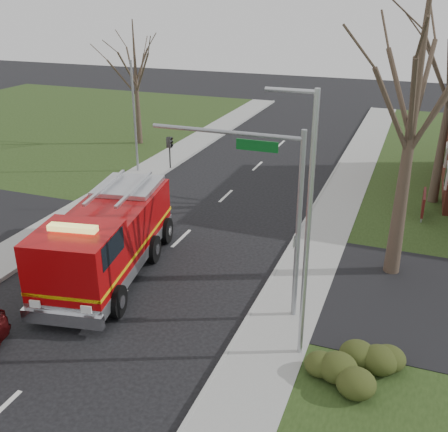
% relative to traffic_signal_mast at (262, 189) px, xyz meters
% --- Properties ---
extents(ground, '(120.00, 120.00, 0.00)m').
position_rel_traffic_signal_mast_xyz_m(ground, '(-5.21, -1.50, -4.71)').
color(ground, black).
rests_on(ground, ground).
extents(sidewalk_right, '(2.40, 80.00, 0.15)m').
position_rel_traffic_signal_mast_xyz_m(sidewalk_right, '(0.99, -1.50, -4.63)').
color(sidewalk_right, gray).
rests_on(sidewalk_right, ground).
extents(health_center_sign, '(0.12, 2.00, 1.40)m').
position_rel_traffic_signal_mast_xyz_m(health_center_sign, '(5.29, 11.00, -3.83)').
color(health_center_sign, '#481210').
rests_on(health_center_sign, ground).
extents(hedge_corner, '(2.80, 2.00, 0.90)m').
position_rel_traffic_signal_mast_xyz_m(hedge_corner, '(3.79, -2.50, -4.13)').
color(hedge_corner, '#2D3814').
rests_on(hedge_corner, lawn_right).
extents(bare_tree_near, '(6.00, 6.00, 12.00)m').
position_rel_traffic_signal_mast_xyz_m(bare_tree_near, '(4.29, 4.50, 2.71)').
color(bare_tree_near, '#362C20').
rests_on(bare_tree_near, ground).
extents(bare_tree_left, '(4.50, 4.50, 9.00)m').
position_rel_traffic_signal_mast_xyz_m(bare_tree_left, '(-15.21, 18.50, 0.86)').
color(bare_tree_left, '#362C20').
rests_on(bare_tree_left, ground).
extents(traffic_signal_mast, '(5.29, 0.18, 6.80)m').
position_rel_traffic_signal_mast_xyz_m(traffic_signal_mast, '(0.00, 0.00, 0.00)').
color(traffic_signal_mast, gray).
rests_on(traffic_signal_mast, ground).
extents(streetlight_pole, '(1.48, 0.16, 8.40)m').
position_rel_traffic_signal_mast_xyz_m(streetlight_pole, '(1.93, -2.00, -0.16)').
color(streetlight_pole, '#B7BABF').
rests_on(streetlight_pole, ground).
extents(utility_pole_far, '(0.14, 0.14, 7.00)m').
position_rel_traffic_signal_mast_xyz_m(utility_pole_far, '(-12.01, 12.50, -1.21)').
color(utility_pole_far, gray).
rests_on(utility_pole_far, ground).
extents(fire_engine, '(4.42, 8.76, 3.38)m').
position_rel_traffic_signal_mast_xyz_m(fire_engine, '(-6.47, 0.33, -3.18)').
color(fire_engine, '#990709').
rests_on(fire_engine, ground).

